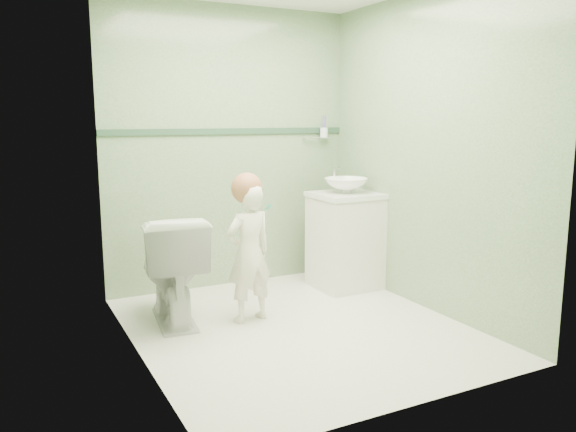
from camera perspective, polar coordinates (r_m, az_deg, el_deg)
ground at (r=4.11m, az=0.97°, el=-11.10°), size 2.50×2.50×0.00m
room_shell at (r=3.85m, az=1.03°, el=5.83°), size 2.50×2.54×2.40m
trim_stripe at (r=4.97m, az=-5.80°, el=8.41°), size 2.20×0.02×0.05m
vanity at (r=4.99m, az=5.71°, el=-2.59°), size 0.52×0.50×0.80m
counter at (r=4.92m, az=5.79°, el=2.08°), size 0.54×0.52×0.04m
basin at (r=4.91m, az=5.81°, el=3.05°), size 0.37×0.37×0.13m
faucet at (r=5.05m, az=4.68°, el=4.18°), size 0.03×0.13×0.18m
cup_holder at (r=5.31m, az=3.52°, el=8.30°), size 0.26×0.07×0.21m
toilet at (r=4.21m, az=-11.53°, el=-5.10°), size 0.54×0.83×0.80m
toddler at (r=4.12m, az=-3.92°, el=-3.73°), size 0.40×0.30×1.01m
hair_cap at (r=4.06m, az=-4.14°, el=2.78°), size 0.22×0.22×0.22m
teal_toothbrush at (r=3.99m, az=-2.12°, el=0.93°), size 0.11×0.14×0.08m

